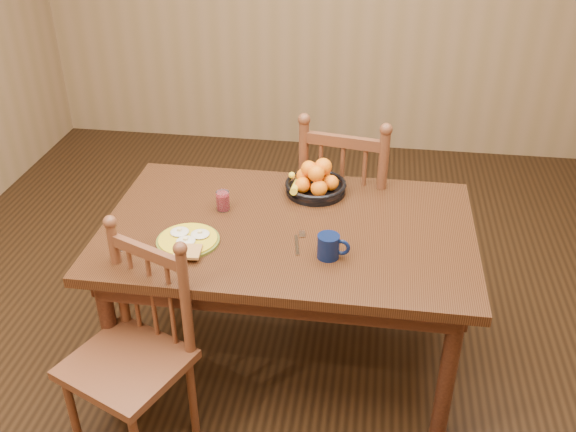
# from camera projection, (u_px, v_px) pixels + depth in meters

# --- Properties ---
(room) EXTENTS (4.52, 5.02, 2.72)m
(room) POSITION_uv_depth(u_px,v_px,m) (288.00, 94.00, 2.47)
(room) COLOR black
(room) RESTS_ON ground
(dining_table) EXTENTS (1.60, 1.00, 0.75)m
(dining_table) POSITION_uv_depth(u_px,v_px,m) (288.00, 242.00, 2.82)
(dining_table) COLOR black
(dining_table) RESTS_ON ground
(chair_far) EXTENTS (0.54, 0.53, 1.05)m
(chair_far) POSITION_uv_depth(u_px,v_px,m) (347.00, 208.00, 3.38)
(chair_far) COLOR #522A18
(chair_far) RESTS_ON ground
(chair_near) EXTENTS (0.55, 0.54, 0.93)m
(chair_near) POSITION_uv_depth(u_px,v_px,m) (133.00, 354.00, 2.52)
(chair_near) COLOR #522A18
(chair_near) RESTS_ON ground
(breakfast_plate) EXTENTS (0.26, 0.29, 0.04)m
(breakfast_plate) POSITION_uv_depth(u_px,v_px,m) (188.00, 240.00, 2.66)
(breakfast_plate) COLOR #59601E
(breakfast_plate) RESTS_ON dining_table
(fork) EXTENTS (0.05, 0.18, 0.00)m
(fork) POSITION_uv_depth(u_px,v_px,m) (299.00, 241.00, 2.67)
(fork) COLOR silver
(fork) RESTS_ON dining_table
(spoon) EXTENTS (0.05, 0.16, 0.01)m
(spoon) POSITION_uv_depth(u_px,v_px,m) (123.00, 244.00, 2.65)
(spoon) COLOR silver
(spoon) RESTS_ON dining_table
(coffee_mug) EXTENTS (0.13, 0.09, 0.10)m
(coffee_mug) POSITION_uv_depth(u_px,v_px,m) (329.00, 246.00, 2.55)
(coffee_mug) COLOR black
(coffee_mug) RESTS_ON dining_table
(juice_glass) EXTENTS (0.06, 0.06, 0.09)m
(juice_glass) POSITION_uv_depth(u_px,v_px,m) (223.00, 201.00, 2.87)
(juice_glass) COLOR silver
(juice_glass) RESTS_ON dining_table
(fruit_bowl) EXTENTS (0.29, 0.29, 0.17)m
(fruit_bowl) POSITION_uv_depth(u_px,v_px,m) (315.00, 182.00, 3.00)
(fruit_bowl) COLOR black
(fruit_bowl) RESTS_ON dining_table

